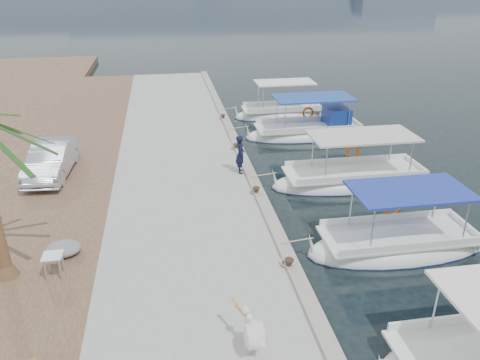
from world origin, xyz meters
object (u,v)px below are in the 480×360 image
Objects in this scene: fishing_caique_b at (397,246)px; fishing_caique_c at (354,181)px; fisherman at (240,154)px; parked_car at (51,159)px; fishing_caique_e at (281,115)px; pelican at (253,333)px; fishing_caique_d at (310,133)px.

fishing_caique_b is 0.84× the size of fishing_caique_c.
fishing_caique_c is at bearing -97.02° from fisherman.
parked_car is at bearing 149.68° from fishing_caique_b.
fisherman is at bearing -4.08° from parked_car.
fishing_caique_e is at bearing 37.81° from parked_car.
fisherman is (-4.91, 0.88, 1.22)m from fishing_caique_c.
fishing_caique_c is 4.42× the size of fisherman.
fisherman is at bearing 82.20° from pelican.
pelican is (-5.75, -4.21, 0.92)m from fishing_caique_b.
fishing_caique_e is at bearing 74.13° from pelican.
pelican is at bearing -105.87° from fishing_caique_e.
fishing_caique_d is 4.25× the size of fisherman.
fishing_caique_d is at bearing 22.66° from parked_car.
parked_car is (-12.33, 7.21, 1.08)m from fishing_caique_b.
fishing_caique_e is 14.79m from parked_car.
fishing_caique_e is (-0.72, 10.25, 0.00)m from fishing_caique_c.
fishing_caique_e is (-0.69, 3.84, -0.06)m from fishing_caique_d.
fishing_caique_d reaches higher than fisherman.
fishing_caique_b and fishing_caique_c have the same top height.
pelican is at bearing -143.76° from fishing_caique_b.
fishing_caique_d is 1.67× the size of parked_car.
fishing_caique_e reaches higher than fisherman.
fishing_caique_c reaches higher than fisherman.
fishing_caique_c and fishing_caique_e have the same top height.
fisherman is (-4.33, 6.14, 1.22)m from fishing_caique_b.
fishing_caique_b is at bearing -92.70° from fishing_caique_d.
parked_car is (-12.88, -4.46, 1.01)m from fishing_caique_d.
fishing_caique_d is 13.66m from parked_car.
parked_car is (-8.00, 1.07, -0.14)m from fisherman.
pelican is at bearing -111.63° from fishing_caique_d.
fishing_caique_c is at bearing -85.98° from fishing_caique_e.
pelican is 13.18m from parked_car.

